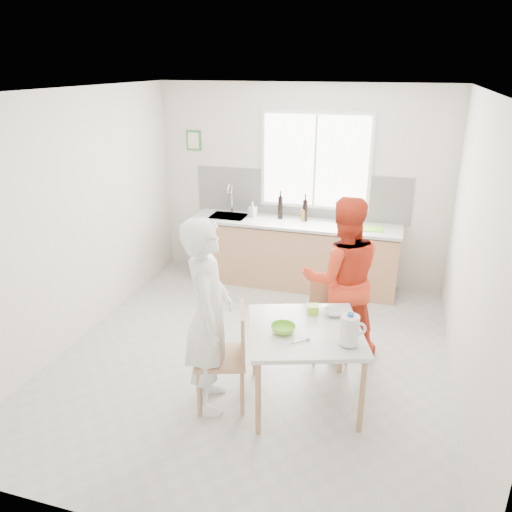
{
  "coord_description": "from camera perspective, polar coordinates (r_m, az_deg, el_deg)",
  "views": [
    {
      "loc": [
        1.34,
        -4.38,
        2.93
      ],
      "look_at": [
        -0.02,
        0.2,
        1.07
      ],
      "focal_mm": 35.0,
      "sensor_mm": 36.0,
      "label": 1
    }
  ],
  "objects": [
    {
      "name": "ground",
      "position": [
        5.44,
        -0.37,
        -11.36
      ],
      "size": [
        4.5,
        4.5,
        0.0
      ],
      "primitive_type": "plane",
      "color": "#B7B7B2",
      "rests_on": "ground"
    },
    {
      "name": "person_red",
      "position": [
        5.17,
        9.81,
        -2.6
      ],
      "size": [
        1.01,
        0.89,
        1.73
      ],
      "primitive_type": "imported",
      "rotation": [
        0.0,
        0.0,
        3.46
      ],
      "color": "red",
      "rests_on": "ground"
    },
    {
      "name": "kitchen_counter",
      "position": [
        6.94,
        4.28,
        -0.02
      ],
      "size": [
        2.84,
        0.64,
        1.37
      ],
      "color": "tan",
      "rests_on": "ground"
    },
    {
      "name": "chair_far",
      "position": [
        5.33,
        8.23,
        -6.53
      ],
      "size": [
        0.5,
        0.5,
        0.85
      ],
      "rotation": [
        0.0,
        0.0,
        0.32
      ],
      "color": "tan",
      "rests_on": "ground"
    },
    {
      "name": "bowl_green",
      "position": [
        4.35,
        3.13,
        -8.31
      ],
      "size": [
        0.27,
        0.27,
        0.07
      ],
      "primitive_type": "imported",
      "rotation": [
        0.0,
        0.0,
        0.32
      ],
      "color": "#76C72E",
      "rests_on": "dining_table"
    },
    {
      "name": "room_shell",
      "position": [
        4.76,
        -0.42,
        5.57
      ],
      "size": [
        4.5,
        4.5,
        4.5
      ],
      "color": "silver",
      "rests_on": "ground"
    },
    {
      "name": "wine_bottle_b",
      "position": [
        6.78,
        5.62,
        5.24
      ],
      "size": [
        0.07,
        0.07,
        0.3
      ],
      "primitive_type": "cylinder",
      "color": "black",
      "rests_on": "kitchen_counter"
    },
    {
      "name": "dining_table",
      "position": [
        4.47,
        5.63,
        -9.16
      ],
      "size": [
        1.24,
        1.24,
        0.75
      ],
      "rotation": [
        0.0,
        0.0,
        0.32
      ],
      "color": "silver",
      "rests_on": "ground"
    },
    {
      "name": "bowl_white",
      "position": [
        4.68,
        8.96,
        -6.42
      ],
      "size": [
        0.24,
        0.24,
        0.05
      ],
      "primitive_type": "imported",
      "rotation": [
        0.0,
        0.0,
        0.32
      ],
      "color": "silver",
      "rests_on": "dining_table"
    },
    {
      "name": "chair_left",
      "position": [
        4.51,
        -3.15,
        -10.94
      ],
      "size": [
        0.56,
        0.56,
        0.96
      ],
      "rotation": [
        0.0,
        0.0,
        -1.25
      ],
      "color": "tan",
      "rests_on": "ground"
    },
    {
      "name": "green_box",
      "position": [
        4.67,
        6.49,
        -6.08
      ],
      "size": [
        0.13,
        0.13,
        0.09
      ],
      "primitive_type": "cube",
      "rotation": [
        0.0,
        0.0,
        0.32
      ],
      "color": "#9BD932",
      "rests_on": "dining_table"
    },
    {
      "name": "picture_frame",
      "position": [
        7.29,
        -7.14,
        12.98
      ],
      "size": [
        0.22,
        0.03,
        0.28
      ],
      "color": "#397D3D",
      "rests_on": "room_shell"
    },
    {
      "name": "cutting_board",
      "position": [
        6.61,
        12.83,
        3.06
      ],
      "size": [
        0.39,
        0.31,
        0.01
      ],
      "primitive_type": "cube",
      "rotation": [
        0.0,
        0.0,
        0.2
      ],
      "color": "#7ECE2F",
      "rests_on": "kitchen_counter"
    },
    {
      "name": "soap_bottle",
      "position": [
        6.96,
        -0.39,
        5.36
      ],
      "size": [
        0.12,
        0.12,
        0.2
      ],
      "primitive_type": "imported",
      "rotation": [
        0.0,
        0.0,
        -0.35
      ],
      "color": "#999999",
      "rests_on": "kitchen_counter"
    },
    {
      "name": "wine_bottle_a",
      "position": [
        6.86,
        2.8,
        5.59
      ],
      "size": [
        0.07,
        0.07,
        0.32
      ],
      "primitive_type": "cylinder",
      "color": "black",
      "rests_on": "kitchen_counter"
    },
    {
      "name": "jar_amber",
      "position": [
        6.79,
        5.45,
        4.65
      ],
      "size": [
        0.06,
        0.06,
        0.16
      ],
      "primitive_type": "cylinder",
      "color": "olive",
      "rests_on": "kitchen_counter"
    },
    {
      "name": "person_white",
      "position": [
        4.34,
        -5.46,
        -6.89
      ],
      "size": [
        0.61,
        0.75,
        1.78
      ],
      "primitive_type": "imported",
      "rotation": [
        0.0,
        0.0,
        1.89
      ],
      "color": "white",
      "rests_on": "ground"
    },
    {
      "name": "backsplash",
      "position": [
        6.96,
        5.02,
        7.0
      ],
      "size": [
        3.0,
        0.02,
        0.65
      ],
      "primitive_type": "cube",
      "color": "white",
      "rests_on": "room_shell"
    },
    {
      "name": "milk_jug",
      "position": [
        4.17,
        10.69,
        -8.26
      ],
      "size": [
        0.22,
        0.16,
        0.28
      ],
      "rotation": [
        0.0,
        0.0,
        0.32
      ],
      "color": "white",
      "rests_on": "dining_table"
    },
    {
      "name": "spoon",
      "position": [
        4.23,
        4.96,
        -9.68
      ],
      "size": [
        0.13,
        0.11,
        0.01
      ],
      "primitive_type": "cylinder",
      "rotation": [
        0.0,
        1.57,
        0.67
      ],
      "color": "#A5A5AA",
      "rests_on": "dining_table"
    },
    {
      "name": "window",
      "position": [
        6.81,
        6.8,
        10.71
      ],
      "size": [
        1.5,
        0.06,
        1.3
      ],
      "color": "white",
      "rests_on": "room_shell"
    }
  ]
}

